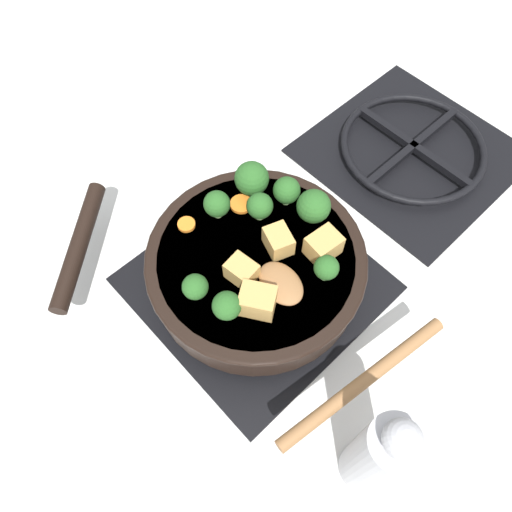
{
  "coord_description": "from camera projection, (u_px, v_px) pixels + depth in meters",
  "views": [
    {
      "loc": [
        0.24,
        -0.22,
        0.65
      ],
      "look_at": [
        0.0,
        0.0,
        0.08
      ],
      "focal_mm": 35.0,
      "sensor_mm": 36.0,
      "label": 1
    }
  ],
  "objects": [
    {
      "name": "carrot_slice_near_center",
      "position": [
        241.0,
        204.0,
        0.69
      ],
      "size": [
        0.03,
        0.03,
        0.01
      ],
      "primitive_type": "cylinder",
      "color": "orange",
      "rests_on": "skillet_pan"
    },
    {
      "name": "broccoli_floret_near_spoon",
      "position": [
        195.0,
        287.0,
        0.61
      ],
      "size": [
        0.03,
        0.03,
        0.04
      ],
      "color": "#709956",
      "rests_on": "skillet_pan"
    },
    {
      "name": "broccoli_floret_west_rim",
      "position": [
        217.0,
        204.0,
        0.66
      ],
      "size": [
        0.04,
        0.04,
        0.04
      ],
      "color": "#709956",
      "rests_on": "skillet_pan"
    },
    {
      "name": "tofu_cube_west_chunk",
      "position": [
        278.0,
        241.0,
        0.65
      ],
      "size": [
        0.05,
        0.04,
        0.03
      ],
      "primitive_type": "cube",
      "rotation": [
        0.0,
        0.0,
        2.8
      ],
      "color": "tan",
      "rests_on": "skillet_pan"
    },
    {
      "name": "broccoli_floret_mid_floret",
      "position": [
        260.0,
        206.0,
        0.66
      ],
      "size": [
        0.04,
        0.04,
        0.04
      ],
      "color": "#709956",
      "rests_on": "skillet_pan"
    },
    {
      "name": "broccoli_floret_south_cluster",
      "position": [
        326.0,
        268.0,
        0.62
      ],
      "size": [
        0.03,
        0.03,
        0.04
      ],
      "color": "#709956",
      "rests_on": "skillet_pan"
    },
    {
      "name": "tofu_cube_near_handle",
      "position": [
        258.0,
        301.0,
        0.6
      ],
      "size": [
        0.06,
        0.05,
        0.03
      ],
      "primitive_type": "cube",
      "rotation": [
        0.0,
        0.0,
        0.59
      ],
      "color": "tan",
      "rests_on": "skillet_pan"
    },
    {
      "name": "broccoli_floret_north_edge",
      "position": [
        227.0,
        306.0,
        0.59
      ],
      "size": [
        0.04,
        0.04,
        0.04
      ],
      "color": "#709956",
      "rests_on": "skillet_pan"
    },
    {
      "name": "broccoli_floret_center_top",
      "position": [
        314.0,
        206.0,
        0.66
      ],
      "size": [
        0.05,
        0.05,
        0.05
      ],
      "color": "#709956",
      "rests_on": "skillet_pan"
    },
    {
      "name": "tofu_cube_east_chunk",
      "position": [
        242.0,
        271.0,
        0.63
      ],
      "size": [
        0.04,
        0.03,
        0.03
      ],
      "primitive_type": "cube",
      "rotation": [
        0.0,
        0.0,
        0.13
      ],
      "color": "tan",
      "rests_on": "skillet_pan"
    },
    {
      "name": "pepper_mill",
      "position": [
        379.0,
        455.0,
        0.52
      ],
      "size": [
        0.06,
        0.06,
        0.21
      ],
      "color": "#B2B2B7",
      "rests_on": "ground_plane"
    },
    {
      "name": "rear_burner_grate",
      "position": [
        412.0,
        150.0,
        0.84
      ],
      "size": [
        0.31,
        0.31,
        0.03
      ],
      "color": "black",
      "rests_on": "ground_plane"
    },
    {
      "name": "carrot_slice_orange_thin",
      "position": [
        186.0,
        224.0,
        0.67
      ],
      "size": [
        0.02,
        0.02,
        0.01
      ],
      "primitive_type": "cylinder",
      "color": "orange",
      "rests_on": "skillet_pan"
    },
    {
      "name": "ground_plane",
      "position": [
        256.0,
        284.0,
        0.73
      ],
      "size": [
        2.4,
        2.4,
        0.0
      ],
      "primitive_type": "plane",
      "color": "silver"
    },
    {
      "name": "skillet_pan",
      "position": [
        254.0,
        265.0,
        0.68
      ],
      "size": [
        0.4,
        0.39,
        0.06
      ],
      "color": "black",
      "rests_on": "front_burner_grate"
    },
    {
      "name": "wooden_spoon",
      "position": [
        326.0,
        337.0,
        0.59
      ],
      "size": [
        0.21,
        0.24,
        0.02
      ],
      "color": "olive",
      "rests_on": "skillet_pan"
    },
    {
      "name": "front_burner_grate",
      "position": [
        256.0,
        280.0,
        0.72
      ],
      "size": [
        0.31,
        0.31,
        0.03
      ],
      "color": "black",
      "rests_on": "ground_plane"
    },
    {
      "name": "broccoli_floret_small_inner",
      "position": [
        252.0,
        179.0,
        0.68
      ],
      "size": [
        0.05,
        0.05,
        0.05
      ],
      "color": "#709956",
      "rests_on": "skillet_pan"
    },
    {
      "name": "tofu_cube_center_large",
      "position": [
        323.0,
        246.0,
        0.64
      ],
      "size": [
        0.04,
        0.04,
        0.03
      ],
      "primitive_type": "cube",
      "rotation": [
        0.0,
        0.0,
        1.47
      ],
      "color": "tan",
      "rests_on": "skillet_pan"
    },
    {
      "name": "broccoli_floret_east_rim",
      "position": [
        287.0,
        190.0,
        0.67
      ],
      "size": [
        0.04,
        0.04,
        0.04
      ],
      "color": "#709956",
      "rests_on": "skillet_pan"
    }
  ]
}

